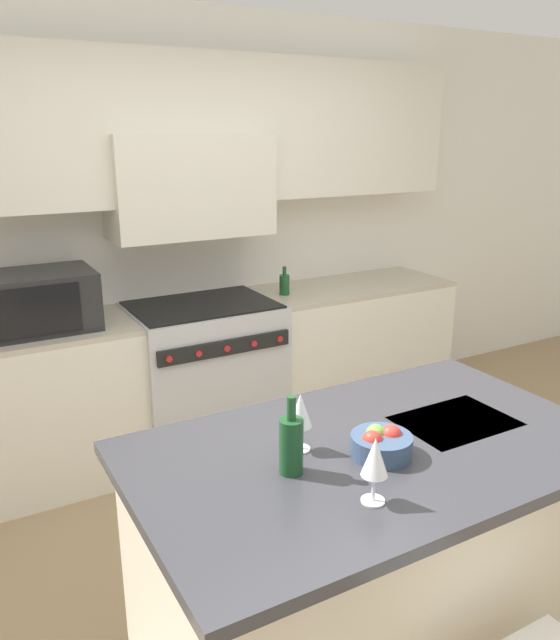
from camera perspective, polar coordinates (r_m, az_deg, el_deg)
ground_plane at (r=2.98m, az=7.56°, el=-24.65°), size 10.00×10.00×0.00m
back_cabinetry at (r=3.99m, az=-9.01°, el=11.49°), size 10.00×0.46×2.70m
back_counter at (r=4.03m, az=-7.01°, el=-5.07°), size 3.68×0.62×0.93m
range_stove at (r=4.01m, az=-6.90°, el=-5.05°), size 0.90×0.70×0.95m
microwave at (r=3.61m, az=-21.21°, el=1.64°), size 0.59×0.44×0.32m
kitchen_island at (r=2.54m, az=8.16°, el=-20.01°), size 1.75×1.04×0.89m
wine_bottle at (r=2.07m, az=1.03°, el=-11.27°), size 0.08×0.08×0.27m
wine_glass_near at (r=1.92m, az=8.68°, el=-12.44°), size 0.08×0.08×0.21m
wine_glass_far at (r=2.18m, az=1.87°, el=-8.40°), size 0.08×0.08×0.21m
fruit_bowl at (r=2.22m, az=9.22°, el=-11.05°), size 0.21×0.21×0.10m
oil_bottle_on_counter at (r=4.10m, az=0.41°, el=3.31°), size 0.07×0.07×0.19m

